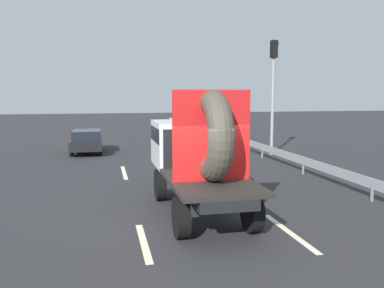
% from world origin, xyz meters
% --- Properties ---
extents(ground_plane, '(120.00, 120.00, 0.00)m').
position_xyz_m(ground_plane, '(0.00, 0.00, 0.00)').
color(ground_plane, '#28282B').
extents(flatbed_truck, '(2.02, 5.35, 3.34)m').
position_xyz_m(flatbed_truck, '(0.30, 1.49, 1.66)').
color(flatbed_truck, black).
rests_on(flatbed_truck, ground_plane).
extents(distant_sedan, '(1.66, 3.87, 1.26)m').
position_xyz_m(distant_sedan, '(-3.12, 13.41, 0.68)').
color(distant_sedan, black).
rests_on(distant_sedan, ground_plane).
extents(traffic_light, '(0.42, 0.36, 6.02)m').
position_xyz_m(traffic_light, '(6.62, 10.53, 3.91)').
color(traffic_light, gray).
rests_on(traffic_light, ground_plane).
extents(guardrail, '(0.10, 17.15, 0.71)m').
position_xyz_m(guardrail, '(5.70, 3.16, 0.53)').
color(guardrail, gray).
rests_on(guardrail, ground_plane).
extents(lane_dash_left_near, '(0.16, 2.38, 0.01)m').
position_xyz_m(lane_dash_left_near, '(-1.41, -0.86, 0.00)').
color(lane_dash_left_near, beige).
rests_on(lane_dash_left_near, ground_plane).
extents(lane_dash_left_far, '(0.16, 2.89, 0.01)m').
position_xyz_m(lane_dash_left_far, '(-1.41, 7.21, 0.00)').
color(lane_dash_left_far, beige).
rests_on(lane_dash_left_far, ground_plane).
extents(lane_dash_right_near, '(0.16, 2.76, 0.01)m').
position_xyz_m(lane_dash_right_near, '(2.01, -0.96, 0.00)').
color(lane_dash_right_near, beige).
rests_on(lane_dash_right_near, ground_plane).
extents(lane_dash_right_far, '(0.16, 2.44, 0.01)m').
position_xyz_m(lane_dash_right_far, '(2.01, 7.05, 0.00)').
color(lane_dash_right_far, beige).
rests_on(lane_dash_right_far, ground_plane).
extents(oncoming_car, '(1.68, 3.91, 1.28)m').
position_xyz_m(oncoming_car, '(5.40, 29.98, 0.68)').
color(oncoming_car, black).
rests_on(oncoming_car, ground_plane).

